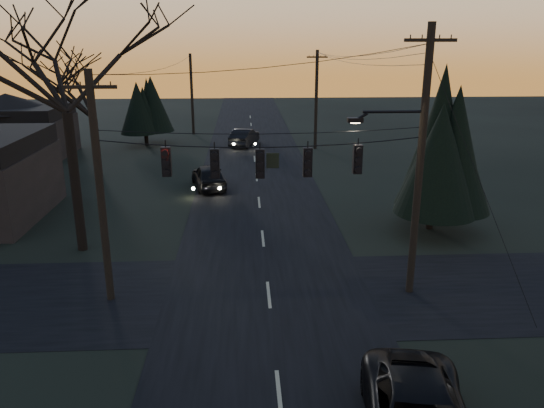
{
  "coord_description": "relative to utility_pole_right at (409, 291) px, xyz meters",
  "views": [
    {
      "loc": [
        -0.87,
        -8.41,
        9.48
      ],
      "look_at": [
        0.11,
        9.73,
        3.77
      ],
      "focal_mm": 35.0,
      "sensor_mm": 36.0,
      "label": 1
    }
  ],
  "objects": [
    {
      "name": "span_signal_assembly",
      "position": [
        -5.74,
        0.0,
        5.27
      ],
      "size": [
        11.5,
        0.44,
        1.56
      ],
      "color": "black",
      "rests_on": "ground"
    },
    {
      "name": "utility_pole_left",
      "position": [
        -11.5,
        0.0,
        0.0
      ],
      "size": [
        1.8,
        0.3,
        8.5
      ],
      "primitive_type": null,
      "color": "black",
      "rests_on": "ground"
    },
    {
      "name": "evergreen_dist",
      "position": [
        -15.31,
        30.38,
        3.32
      ],
      "size": [
        3.78,
        3.78,
        5.46
      ],
      "color": "black",
      "rests_on": "ground"
    },
    {
      "name": "utility_pole_right",
      "position": [
        0.0,
        0.0,
        0.0
      ],
      "size": [
        5.0,
        0.3,
        10.0
      ],
      "primitive_type": null,
      "color": "black",
      "rests_on": "ground"
    },
    {
      "name": "bare_tree_dist",
      "position": [
        -16.67,
        18.85,
        5.72
      ],
      "size": [
        7.46,
        7.46,
        8.19
      ],
      "color": "black",
      "rests_on": "ground"
    },
    {
      "name": "sedan_oncoming_a",
      "position": [
        -8.7,
        15.44,
        0.79
      ],
      "size": [
        2.79,
        4.9,
        1.57
      ],
      "primitive_type": "imported",
      "rotation": [
        0.0,
        0.0,
        3.36
      ],
      "color": "black",
      "rests_on": "ground"
    },
    {
      "name": "cross_road",
      "position": [
        -5.5,
        0.0,
        0.01
      ],
      "size": [
        60.0,
        7.0,
        0.02
      ],
      "primitive_type": "cube",
      "color": "black",
      "rests_on": "ground"
    },
    {
      "name": "utility_pole_far_r",
      "position": [
        0.0,
        28.0,
        0.0
      ],
      "size": [
        1.8,
        0.3,
        8.5
      ],
      "primitive_type": null,
      "color": "black",
      "rests_on": "ground"
    },
    {
      "name": "sedan_oncoming_b",
      "position": [
        -6.3,
        29.71,
        0.77
      ],
      "size": [
        2.93,
        4.97,
        1.55
      ],
      "primitive_type": "imported",
      "rotation": [
        0.0,
        0.0,
        2.85
      ],
      "color": "black",
      "rests_on": "ground"
    },
    {
      "name": "main_road",
      "position": [
        -5.5,
        10.0,
        0.01
      ],
      "size": [
        8.0,
        120.0,
        0.02
      ],
      "primitive_type": "cube",
      "color": "black",
      "rests_on": "ground"
    },
    {
      "name": "house_left_far",
      "position": [
        -25.5,
        26.0,
        2.6
      ],
      "size": [
        9.0,
        7.0,
        5.2
      ],
      "color": "black",
      "rests_on": "ground"
    },
    {
      "name": "utility_pole_far_l",
      "position": [
        -11.5,
        36.0,
        0.0
      ],
      "size": [
        0.3,
        0.3,
        8.0
      ],
      "primitive_type": null,
      "color": "black",
      "rests_on": "ground"
    },
    {
      "name": "bare_tree_left",
      "position": [
        -13.98,
        5.08,
        8.94
      ],
      "size": [
        11.08,
        11.08,
        12.78
      ],
      "color": "black",
      "rests_on": "ground"
    },
    {
      "name": "evergreen_right",
      "position": [
        3.19,
        7.01,
        4.58
      ],
      "size": [
        4.09,
        4.09,
        7.97
      ],
      "color": "black",
      "rests_on": "ground"
    }
  ]
}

